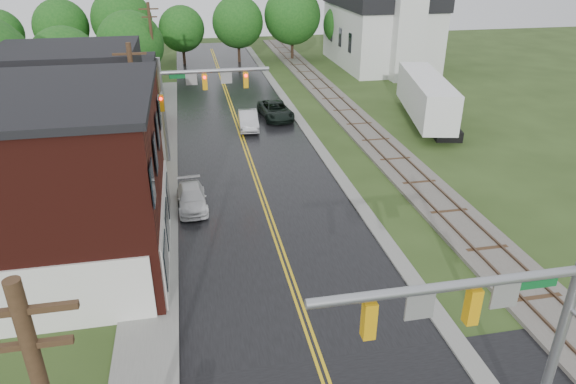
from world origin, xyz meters
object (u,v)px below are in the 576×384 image
object	(u,v)px
church	(384,18)
traffic_signal_far	(194,90)
pickup_white	(192,198)
traffic_signal_near	(496,319)
tree_left_e	(132,46)
semi_trailer	(426,96)
utility_pole_c	(153,50)
tree_left_c	(67,64)
suv_dark	(276,110)
sedan_silver	(248,120)
utility_pole_b	(138,119)

from	to	relation	value
church	traffic_signal_far	xyz separation A→B (m)	(-23.47, -26.74, -0.86)
church	pickup_white	size ratio (longest dim) A/B	4.98
traffic_signal_near	tree_left_e	xyz separation A→B (m)	(-12.32, 43.90, -0.16)
semi_trailer	pickup_white	bearing A→B (deg)	-148.60
church	utility_pole_c	xyz separation A→B (m)	(-26.80, -9.74, -1.11)
tree_left_c	suv_dark	xyz separation A→B (m)	(17.33, -4.52, -3.80)
church	tree_left_e	size ratio (longest dim) A/B	2.45
traffic_signal_near	tree_left_e	size ratio (longest dim) A/B	0.90
traffic_signal_far	sedan_silver	bearing A→B (deg)	55.15
utility_pole_b	utility_pole_c	distance (m)	22.00
sedan_silver	church	bearing A→B (deg)	50.32
utility_pole_b	tree_left_e	distance (m)	23.99
utility_pole_c	sedan_silver	size ratio (longest dim) A/B	2.09
suv_dark	semi_trailer	bearing A→B (deg)	-21.10
pickup_white	traffic_signal_far	bearing A→B (deg)	81.70
sedan_silver	traffic_signal_near	bearing A→B (deg)	-81.80
utility_pole_c	semi_trailer	bearing A→B (deg)	-28.61
tree_left_c	utility_pole_b	bearing A→B (deg)	-68.51
traffic_signal_near	suv_dark	size ratio (longest dim) A/B	1.43
utility_pole_c	tree_left_e	size ratio (longest dim) A/B	1.10
suv_dark	sedan_silver	size ratio (longest dim) A/B	1.20
tree_left_e	semi_trailer	size ratio (longest dim) A/B	0.65
traffic_signal_far	sedan_silver	distance (m)	8.60
traffic_signal_near	semi_trailer	bearing A→B (deg)	67.78
tree_left_c	suv_dark	distance (m)	18.31
suv_dark	semi_trailer	xyz separation A→B (m)	(12.15, -3.61, 1.58)
utility_pole_c	sedan_silver	bearing A→B (deg)	-55.04
church	suv_dark	xyz separation A→B (m)	(-16.52, -18.36, -5.12)
tree_left_e	semi_trailer	bearing A→B (deg)	-30.00
utility_pole_c	pickup_white	bearing A→B (deg)	-83.84
traffic_signal_far	tree_left_e	world-z (taller)	tree_left_e
traffic_signal_near	tree_left_e	distance (m)	45.59
sedan_silver	pickup_white	bearing A→B (deg)	-106.99
traffic_signal_far	utility_pole_c	size ratio (longest dim) A/B	0.82
sedan_silver	pickup_white	distance (m)	14.35
church	traffic_signal_near	xyz separation A→B (m)	(-16.53, -51.74, -0.87)
traffic_signal_near	utility_pole_b	xyz separation A→B (m)	(-10.27, 20.00, -0.25)
utility_pole_c	pickup_white	distance (m)	24.82
traffic_signal_near	traffic_signal_far	xyz separation A→B (m)	(-6.94, 25.00, 0.01)
utility_pole_c	pickup_white	world-z (taller)	utility_pole_c
church	tree_left_c	bearing A→B (deg)	-157.76
traffic_signal_near	utility_pole_b	world-z (taller)	utility_pole_b
church	tree_left_e	xyz separation A→B (m)	(-28.85, -7.84, -1.02)
church	traffic_signal_near	bearing A→B (deg)	-107.72
pickup_white	semi_trailer	world-z (taller)	semi_trailer
utility_pole_b	tree_left_c	world-z (taller)	utility_pole_b
traffic_signal_far	semi_trailer	size ratio (longest dim) A/B	0.58
traffic_signal_far	tree_left_c	size ratio (longest dim) A/B	0.96
traffic_signal_near	traffic_signal_far	world-z (taller)	same
traffic_signal_far	suv_dark	world-z (taller)	traffic_signal_far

